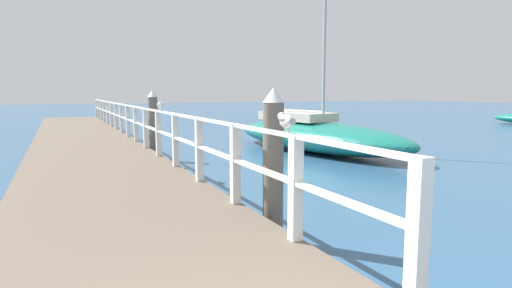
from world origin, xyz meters
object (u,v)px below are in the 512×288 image
Objects in this scene: dock_piling_near at (273,166)px; seagull_background at (160,105)px; dock_piling_far at (153,125)px; seagull_foreground at (286,120)px; boat_2 at (313,135)px.

seagull_background is (-0.38, 5.02, 0.69)m from dock_piling_near.
dock_piling_near is 4.44× the size of seagull_background.
seagull_foreground is (-0.38, -8.73, 0.69)m from dock_piling_far.
seagull_background is at bearing 11.51° from boat_2.
dock_piling_near is 4.46× the size of seagull_foreground.
seagull_foreground is 6.02m from seagull_background.
dock_piling_near is 9.11m from boat_2.
boat_2 is at bearing -4.84° from dock_piling_far.
seagull_foreground is at bearing -110.70° from dock_piling_near.
dock_piling_far is 4.46× the size of seagull_foreground.
dock_piling_near reaches higher than seagull_foreground.
seagull_background is (-0.38, -2.71, 0.69)m from dock_piling_far.
dock_piling_near is at bearing 43.56° from boat_2.
seagull_background is at bearing 94.34° from dock_piling_near.
dock_piling_far is 2.82m from seagull_background.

